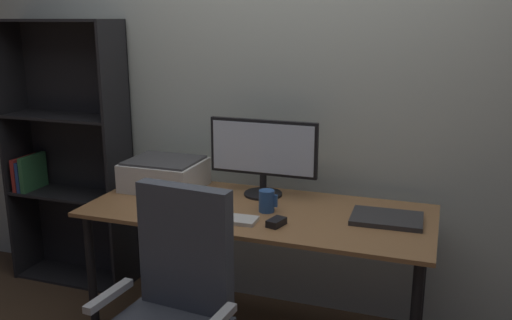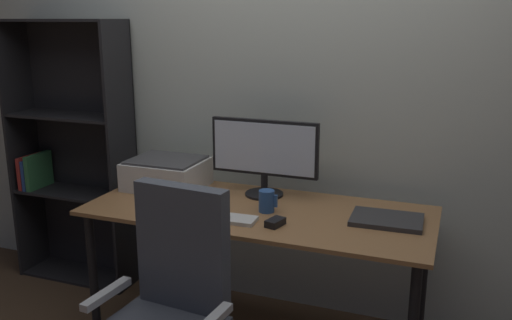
{
  "view_description": "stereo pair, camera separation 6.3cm",
  "coord_description": "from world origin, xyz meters",
  "px_view_note": "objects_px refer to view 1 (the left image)",
  "views": [
    {
      "loc": [
        0.82,
        -2.37,
        1.64
      ],
      "look_at": [
        -0.0,
        -0.03,
        0.99
      ],
      "focal_mm": 38.38,
      "sensor_mm": 36.0,
      "label": 1
    },
    {
      "loc": [
        0.88,
        -2.35,
        1.64
      ],
      "look_at": [
        -0.0,
        -0.03,
        0.99
      ],
      "focal_mm": 38.38,
      "sensor_mm": 36.0,
      "label": 2
    }
  ],
  "objects_px": {
    "keyboard": "(226,218)",
    "printer": "(165,174)",
    "monitor": "(263,152)",
    "mouse": "(276,222)",
    "bookshelf": "(68,156)",
    "coffee_mug": "(267,201)",
    "laptop": "(387,218)",
    "desk": "(258,224)"
  },
  "relations": [
    {
      "from": "printer",
      "to": "laptop",
      "type": "bearing_deg",
      "value": -5.2
    },
    {
      "from": "keyboard",
      "to": "printer",
      "type": "xyz_separation_m",
      "value": [
        -0.5,
        0.35,
        0.07
      ]
    },
    {
      "from": "monitor",
      "to": "printer",
      "type": "distance_m",
      "value": 0.57
    },
    {
      "from": "laptop",
      "to": "printer",
      "type": "height_order",
      "value": "printer"
    },
    {
      "from": "monitor",
      "to": "desk",
      "type": "bearing_deg",
      "value": -77.8
    },
    {
      "from": "desk",
      "to": "bookshelf",
      "type": "xyz_separation_m",
      "value": [
        -1.38,
        0.36,
        0.15
      ]
    },
    {
      "from": "keyboard",
      "to": "laptop",
      "type": "bearing_deg",
      "value": 16.81
    },
    {
      "from": "monitor",
      "to": "coffee_mug",
      "type": "relative_size",
      "value": 5.39
    },
    {
      "from": "monitor",
      "to": "bookshelf",
      "type": "relative_size",
      "value": 0.35
    },
    {
      "from": "monitor",
      "to": "bookshelf",
      "type": "height_order",
      "value": "bookshelf"
    },
    {
      "from": "keyboard",
      "to": "coffee_mug",
      "type": "distance_m",
      "value": 0.23
    },
    {
      "from": "keyboard",
      "to": "bookshelf",
      "type": "relative_size",
      "value": 0.18
    },
    {
      "from": "desk",
      "to": "laptop",
      "type": "height_order",
      "value": "laptop"
    },
    {
      "from": "keyboard",
      "to": "coffee_mug",
      "type": "bearing_deg",
      "value": 49.14
    },
    {
      "from": "keyboard",
      "to": "mouse",
      "type": "relative_size",
      "value": 3.02
    },
    {
      "from": "monitor",
      "to": "mouse",
      "type": "xyz_separation_m",
      "value": [
        0.2,
        -0.39,
        -0.22
      ]
    },
    {
      "from": "keyboard",
      "to": "printer",
      "type": "distance_m",
      "value": 0.61
    },
    {
      "from": "monitor",
      "to": "laptop",
      "type": "xyz_separation_m",
      "value": [
        0.65,
        -0.17,
        -0.22
      ]
    },
    {
      "from": "keyboard",
      "to": "laptop",
      "type": "distance_m",
      "value": 0.74
    },
    {
      "from": "desk",
      "to": "bookshelf",
      "type": "distance_m",
      "value": 1.43
    },
    {
      "from": "monitor",
      "to": "keyboard",
      "type": "xyz_separation_m",
      "value": [
        -0.04,
        -0.41,
        -0.22
      ]
    },
    {
      "from": "desk",
      "to": "keyboard",
      "type": "relative_size",
      "value": 5.77
    },
    {
      "from": "monitor",
      "to": "coffee_mug",
      "type": "height_order",
      "value": "monitor"
    },
    {
      "from": "keyboard",
      "to": "printer",
      "type": "height_order",
      "value": "printer"
    },
    {
      "from": "desk",
      "to": "mouse",
      "type": "distance_m",
      "value": 0.25
    },
    {
      "from": "desk",
      "to": "coffee_mug",
      "type": "relative_size",
      "value": 15.79
    },
    {
      "from": "keyboard",
      "to": "laptop",
      "type": "xyz_separation_m",
      "value": [
        0.7,
        0.24,
        0.0
      ]
    },
    {
      "from": "laptop",
      "to": "bookshelf",
      "type": "xyz_separation_m",
      "value": [
        -1.99,
        0.31,
        0.06
      ]
    },
    {
      "from": "coffee_mug",
      "to": "printer",
      "type": "distance_m",
      "value": 0.67
    },
    {
      "from": "monitor",
      "to": "mouse",
      "type": "relative_size",
      "value": 5.95
    },
    {
      "from": "desk",
      "to": "monitor",
      "type": "height_order",
      "value": "monitor"
    },
    {
      "from": "desk",
      "to": "bookshelf",
      "type": "bearing_deg",
      "value": 165.55
    },
    {
      "from": "keyboard",
      "to": "coffee_mug",
      "type": "height_order",
      "value": "coffee_mug"
    },
    {
      "from": "coffee_mug",
      "to": "laptop",
      "type": "relative_size",
      "value": 0.33
    },
    {
      "from": "coffee_mug",
      "to": "bookshelf",
      "type": "relative_size",
      "value": 0.06
    },
    {
      "from": "desk",
      "to": "printer",
      "type": "distance_m",
      "value": 0.63
    },
    {
      "from": "coffee_mug",
      "to": "bookshelf",
      "type": "height_order",
      "value": "bookshelf"
    },
    {
      "from": "keyboard",
      "to": "mouse",
      "type": "xyz_separation_m",
      "value": [
        0.24,
        0.01,
        0.01
      ]
    },
    {
      "from": "printer",
      "to": "monitor",
      "type": "bearing_deg",
      "value": 6.07
    },
    {
      "from": "mouse",
      "to": "laptop",
      "type": "xyz_separation_m",
      "value": [
        0.46,
        0.23,
        -0.01
      ]
    },
    {
      "from": "monitor",
      "to": "laptop",
      "type": "relative_size",
      "value": 1.79
    },
    {
      "from": "keyboard",
      "to": "bookshelf",
      "type": "height_order",
      "value": "bookshelf"
    }
  ]
}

